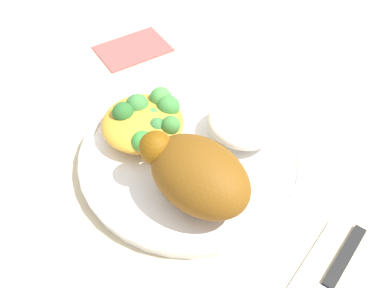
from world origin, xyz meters
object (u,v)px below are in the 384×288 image
Objects in this scene: rice_pile at (242,123)px; napkin at (133,48)px; mac_cheese_with_broccoli at (145,120)px; fork at (297,280)px; roasted_chicken at (197,174)px; knife at (328,286)px; plate at (192,155)px.

rice_pile is 0.82× the size of napkin.
fork is (-0.24, 0.03, -0.03)m from mac_cheese_with_broccoli.
roasted_chicken reaches higher than knife.
roasted_chicken is 0.16m from knife.
roasted_chicken is 0.11m from mac_cheese_with_broccoli.
mac_cheese_with_broccoli is at bearing -13.94° from roasted_chicken.
plate is 0.08m from roasted_chicken.
mac_cheese_with_broccoli is at bearing 14.31° from plate.
roasted_chicken reaches higher than rice_pile.
rice_pile is at bearing -77.62° from roasted_chicken.
fork is 0.75× the size of knife.
napkin is (0.22, -0.10, -0.01)m from plate.
fork is at bearing 31.93° from knife.
roasted_chicken reaches higher than napkin.
plate is 2.11× the size of roasted_chicken.
roasted_chicken is 0.14m from fork.
plate is 2.52× the size of napkin.
mac_cheese_with_broccoli is 0.26m from knife.
roasted_chicken reaches higher than fork.
knife is at bearing 177.80° from mac_cheese_with_broccoli.
roasted_chicken is 0.11m from rice_pile.
mac_cheese_with_broccoli is at bearing 41.70° from rice_pile.
roasted_chicken reaches higher than mac_cheese_with_broccoli.
rice_pile is (0.02, -0.10, -0.02)m from roasted_chicken.
napkin is at bearing -9.21° from rice_pile.
roasted_chicken is at bearing 151.88° from napkin.
mac_cheese_with_broccoli is 0.20m from napkin.
plate is 0.18m from fork.
napkin is (0.42, -0.12, -0.00)m from knife.
mac_cheese_with_broccoli is 0.94× the size of napkin.
mac_cheese_with_broccoli is at bearing -6.03° from fork.
rice_pile reaches higher than plate.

